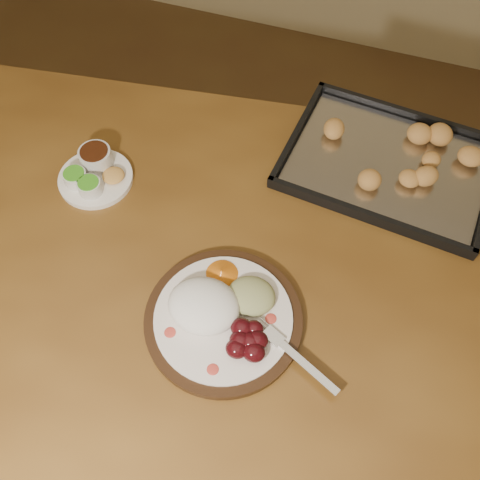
% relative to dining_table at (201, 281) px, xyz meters
% --- Properties ---
extents(ground, '(4.00, 4.00, 0.00)m').
position_rel_dining_table_xyz_m(ground, '(-0.15, -0.28, -0.65)').
color(ground, '#503A1B').
rests_on(ground, ground).
extents(dining_table, '(1.61, 1.09, 0.75)m').
position_rel_dining_table_xyz_m(dining_table, '(0.00, 0.00, 0.00)').
color(dining_table, brown).
rests_on(dining_table, ground).
extents(dinner_plate, '(0.37, 0.29, 0.07)m').
position_rel_dining_table_xyz_m(dinner_plate, '(0.09, -0.11, 0.12)').
color(dinner_plate, black).
rests_on(dinner_plate, dining_table).
extents(condiment_saucer, '(0.16, 0.16, 0.05)m').
position_rel_dining_table_xyz_m(condiment_saucer, '(-0.28, 0.11, 0.12)').
color(condiment_saucer, white).
rests_on(condiment_saucer, dining_table).
extents(baking_tray, '(0.47, 0.36, 0.05)m').
position_rel_dining_table_xyz_m(baking_tray, '(0.31, 0.35, 0.11)').
color(baking_tray, black).
rests_on(baking_tray, dining_table).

